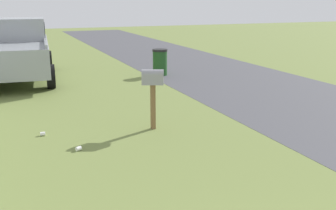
# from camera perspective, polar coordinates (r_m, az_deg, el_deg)

# --- Properties ---
(mailbox) EXTENTS (0.36, 0.50, 1.31)m
(mailbox) POSITION_cam_1_polar(r_m,az_deg,el_deg) (8.52, -2.18, 3.28)
(mailbox) COLOR brown
(mailbox) RESTS_ON ground
(pickup_truck) EXTENTS (5.64, 2.53, 2.09)m
(pickup_truck) POSITION_cam_1_polar(r_m,az_deg,el_deg) (15.15, -20.33, 7.68)
(pickup_truck) COLOR #93999E
(pickup_truck) RESTS_ON ground
(trash_bin) EXTENTS (0.55, 0.55, 0.97)m
(trash_bin) POSITION_cam_1_polar(r_m,az_deg,el_deg) (14.93, -1.15, 6.10)
(trash_bin) COLOR #1E4C1E
(trash_bin) RESTS_ON ground
(litter_cup_far_scatter) EXTENTS (0.08, 0.10, 0.08)m
(litter_cup_far_scatter) POSITION_cam_1_polar(r_m,az_deg,el_deg) (8.71, -17.35, -3.92)
(litter_cup_far_scatter) COLOR white
(litter_cup_far_scatter) RESTS_ON ground
(litter_cup_by_mailbox) EXTENTS (0.11, 0.12, 0.08)m
(litter_cup_by_mailbox) POSITION_cam_1_polar(r_m,az_deg,el_deg) (7.70, -12.58, -6.05)
(litter_cup_by_mailbox) COLOR white
(litter_cup_by_mailbox) RESTS_ON ground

